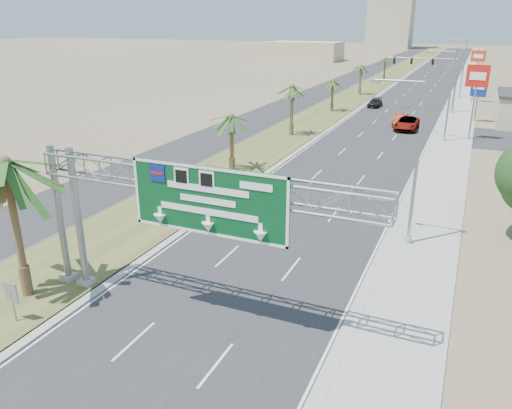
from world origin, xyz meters
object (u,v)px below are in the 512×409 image
object	(u,v)px
pole_sign_red_far	(478,61)
palm_near	(4,163)
car_mid_lane	(400,120)
pole_sign_red_near	(477,80)
sign_gantry	(181,192)
car_left_lane	(245,193)
car_far	(375,103)
signal_mast	(441,79)
car_right_lane	(407,124)
pole_sign_blue	(479,87)

from	to	relation	value
pole_sign_red_far	palm_near	bearing A→B (deg)	-103.92
car_mid_lane	pole_sign_red_far	world-z (taller)	pole_sign_red_far
pole_sign_red_near	sign_gantry	bearing A→B (deg)	-104.11
car_mid_lane	pole_sign_red_near	distance (m)	11.82
car_left_lane	car_far	size ratio (longest dim) A/B	0.92
car_far	pole_sign_red_near	distance (m)	24.66
pole_sign_red_far	pole_sign_red_near	bearing A→B (deg)	-89.19
car_mid_lane	signal_mast	bearing A→B (deg)	73.63
sign_gantry	signal_mast	xyz separation A→B (m)	(6.23, 62.05, -1.21)
sign_gantry	signal_mast	size ratio (longest dim) A/B	1.63
car_left_lane	car_far	distance (m)	48.20
palm_near	car_mid_lane	distance (m)	53.03
car_right_lane	car_far	xyz separation A→B (m)	(-7.07, 16.06, -0.15)
signal_mast	pole_sign_red_near	bearing A→B (deg)	-74.84
sign_gantry	pole_sign_blue	distance (m)	57.05
pole_sign_red_near	signal_mast	bearing A→B (deg)	105.16
car_right_lane	pole_sign_red_far	size ratio (longest dim) A/B	0.67
palm_near	car_left_lane	size ratio (longest dim) A/B	2.05
car_far	pole_sign_red_far	world-z (taller)	pole_sign_red_far
car_left_lane	car_far	xyz separation A→B (m)	(0.54, 48.19, -0.05)
signal_mast	car_far	distance (m)	10.51
car_far	palm_near	bearing A→B (deg)	-94.10
car_mid_lane	car_far	distance (m)	14.75
palm_near	car_right_lane	bearing A→B (deg)	76.38
car_left_lane	pole_sign_red_near	xyz separation A→B (m)	(14.96, 29.14, 6.05)
car_left_lane	pole_sign_red_near	bearing A→B (deg)	68.48
signal_mast	pole_sign_red_near	size ratio (longest dim) A/B	1.19
signal_mast	pole_sign_red_far	xyz separation A→B (m)	(4.44, 11.89, 1.94)
car_left_lane	pole_sign_red_near	world-z (taller)	pole_sign_red_near
palm_near	pole_sign_red_near	world-z (taller)	pole_sign_red_near
car_far	pole_sign_red_near	bearing A→B (deg)	-52.75
car_left_lane	signal_mast	bearing A→B (deg)	83.54
car_left_lane	car_right_lane	world-z (taller)	car_right_lane
car_left_lane	pole_sign_blue	bearing A→B (deg)	75.15
pole_sign_red_far	sign_gantry	bearing A→B (deg)	-98.21
sign_gantry	pole_sign_red_near	world-z (taller)	pole_sign_red_near
car_far	pole_sign_blue	xyz separation A→B (m)	(14.75, -7.29, 4.09)
car_left_lane	car_mid_lane	distance (m)	35.26
palm_near	pole_sign_red_far	world-z (taller)	pole_sign_red_far
pole_sign_blue	car_left_lane	bearing A→B (deg)	-110.50
sign_gantry	car_right_lane	world-z (taller)	sign_gantry
car_mid_lane	car_far	world-z (taller)	car_mid_lane
car_mid_lane	pole_sign_blue	xyz separation A→B (m)	(8.86, 6.23, 4.02)
palm_near	car_mid_lane	size ratio (longest dim) A/B	1.92
pole_sign_red_near	pole_sign_red_far	world-z (taller)	pole_sign_red_near
car_right_lane	pole_sign_blue	world-z (taller)	pole_sign_blue
car_right_lane	pole_sign_red_near	world-z (taller)	pole_sign_red_near
signal_mast	pole_sign_red_near	world-z (taller)	pole_sign_red_near
car_mid_lane	car_right_lane	xyz separation A→B (m)	(1.18, -2.54, 0.08)
car_left_lane	car_mid_lane	size ratio (longest dim) A/B	0.94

